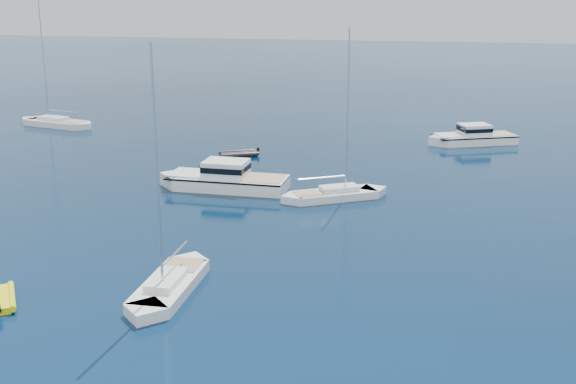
% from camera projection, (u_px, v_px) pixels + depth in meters
% --- Properties ---
extents(motor_cruiser_centre, '(11.96, 3.93, 3.12)m').
position_uv_depth(motor_cruiser_centre, '(224.00, 189.00, 61.23)').
color(motor_cruiser_centre, white).
rests_on(motor_cruiser_centre, ground).
extents(motor_cruiser_distant, '(10.74, 6.96, 2.71)m').
position_uv_depth(motor_cruiser_distant, '(472.00, 144.00, 78.35)').
color(motor_cruiser_distant, white).
rests_on(motor_cruiser_distant, ground).
extents(sailboat_fore, '(2.60, 9.80, 14.38)m').
position_uv_depth(sailboat_fore, '(170.00, 291.00, 40.89)').
color(sailboat_fore, white).
rests_on(sailboat_fore, ground).
extents(sailboat_centre, '(9.45, 6.89, 13.95)m').
position_uv_depth(sailboat_centre, '(335.00, 199.00, 58.41)').
color(sailboat_centre, silver).
rests_on(sailboat_centre, ground).
extents(sailboat_far_l, '(11.48, 5.42, 16.33)m').
position_uv_depth(sailboat_far_l, '(57.00, 126.00, 87.95)').
color(sailboat_far_l, silver).
rests_on(sailboat_far_l, ground).
extents(tender_grey_far, '(4.51, 3.74, 0.95)m').
position_uv_depth(tender_grey_far, '(239.00, 156.00, 72.74)').
color(tender_grey_far, black).
rests_on(tender_grey_far, ground).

